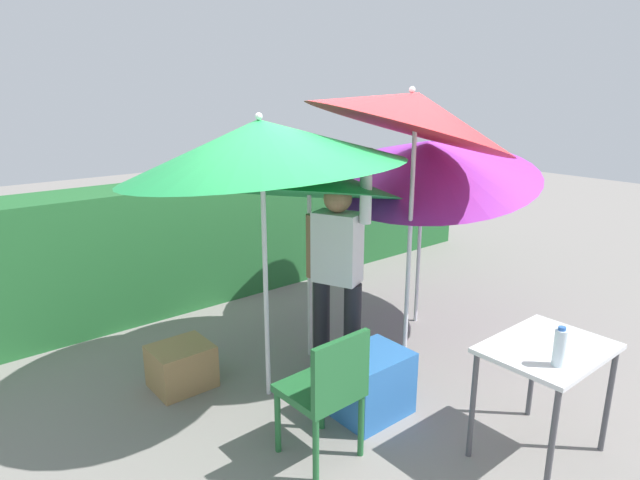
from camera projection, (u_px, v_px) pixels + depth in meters
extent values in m
plane|color=gray|center=(343.00, 374.00, 4.47)|extent=(24.00, 24.00, 0.00)
cube|color=#23602D|center=(204.00, 239.00, 6.03)|extent=(8.00, 0.70, 1.34)
cylinder|color=silver|center=(266.00, 288.00, 3.96)|extent=(0.04, 0.04, 1.75)
cone|color=green|center=(261.00, 145.00, 3.66)|extent=(2.00, 2.00, 0.60)
sphere|color=silver|center=(259.00, 116.00, 3.59)|extent=(0.05, 0.05, 0.05)
cylinder|color=silver|center=(310.00, 278.00, 4.61)|extent=(0.04, 0.04, 1.46)
cone|color=green|center=(305.00, 178.00, 4.38)|extent=(1.66, 1.62, 0.78)
sphere|color=silver|center=(301.00, 158.00, 4.35)|extent=(0.05, 0.05, 0.05)
cylinder|color=silver|center=(419.00, 252.00, 5.31)|extent=(0.04, 0.04, 1.48)
cone|color=purple|center=(428.00, 159.00, 5.05)|extent=(2.15, 2.10, 1.00)
sphere|color=silver|center=(434.00, 138.00, 4.98)|extent=(0.05, 0.05, 0.05)
cylinder|color=silver|center=(409.00, 253.00, 4.40)|extent=(0.04, 0.04, 1.98)
cone|color=red|center=(413.00, 111.00, 4.13)|extent=(1.74, 1.70, 0.87)
sphere|color=silver|center=(412.00, 90.00, 4.13)|extent=(0.05, 0.05, 0.05)
cylinder|color=black|center=(352.00, 332.00, 4.31)|extent=(0.14, 0.14, 0.82)
cylinder|color=black|center=(321.00, 325.00, 4.44)|extent=(0.14, 0.14, 0.82)
cube|color=silver|center=(337.00, 247.00, 4.19)|extent=(0.34, 0.42, 0.56)
sphere|color=#8C6647|center=(338.00, 198.00, 4.08)|extent=(0.22, 0.22, 0.22)
cylinder|color=silver|center=(366.00, 186.00, 3.95)|extent=(0.12, 0.12, 0.56)
cylinder|color=#8C6647|center=(312.00, 246.00, 4.30)|extent=(0.12, 0.12, 0.52)
cylinder|color=#236633|center=(322.00, 400.00, 3.71)|extent=(0.04, 0.04, 0.44)
cylinder|color=#236633|center=(278.00, 422.00, 3.47)|extent=(0.04, 0.04, 0.44)
cylinder|color=#236633|center=(361.00, 425.00, 3.43)|extent=(0.04, 0.04, 0.44)
cylinder|color=#236633|center=(316.00, 450.00, 3.19)|extent=(0.04, 0.04, 0.44)
cube|color=#236633|center=(319.00, 390.00, 3.38)|extent=(0.45, 0.45, 0.05)
cube|color=#236633|center=(341.00, 370.00, 3.18)|extent=(0.44, 0.05, 0.40)
cube|color=#2D6BB7|center=(371.00, 384.00, 3.88)|extent=(0.53, 0.42, 0.48)
cube|color=#9E7A4C|center=(182.00, 366.00, 4.26)|extent=(0.45, 0.40, 0.35)
cylinder|color=#4C4C51|center=(533.00, 369.00, 3.82)|extent=(0.04, 0.04, 0.74)
cylinder|color=#4C4C51|center=(473.00, 406.00, 3.38)|extent=(0.04, 0.04, 0.74)
cylinder|color=#4C4C51|center=(608.00, 401.00, 3.44)|extent=(0.04, 0.04, 0.74)
cylinder|color=#4C4C51|center=(551.00, 446.00, 3.00)|extent=(0.04, 0.04, 0.74)
cube|color=silver|center=(548.00, 348.00, 3.31)|extent=(0.80, 0.60, 0.03)
cylinder|color=silver|center=(560.00, 348.00, 3.04)|extent=(0.07, 0.07, 0.22)
cylinder|color=#2D60B7|center=(562.00, 329.00, 3.01)|extent=(0.04, 0.04, 0.02)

